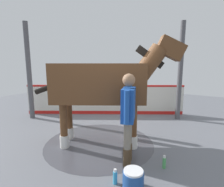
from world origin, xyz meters
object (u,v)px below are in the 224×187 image
Objects in this scene: handler at (128,113)px; horse at (104,84)px; wash_bucket at (133,179)px; bottle_shampoo at (115,177)px; bottle_spray at (164,162)px.

horse is at bearing -49.07° from handler.
handler is at bearing -146.98° from wash_bucket.
horse reaches higher than bottle_shampoo.
horse is 1.77× the size of handler.
handler is 5.24× the size of wash_bucket.
bottle_shampoo is 1.02× the size of bottle_spray.
wash_bucket is at bearing 102.97° from handler.
bottle_shampoo is 0.99m from bottle_spray.
handler is 1.08m from bottle_shampoo.
wash_bucket reaches higher than bottle_spray.
horse reaches higher than wash_bucket.
horse is 12.05× the size of bottle_shampoo.
horse is at bearing -130.81° from wash_bucket.
handler is (0.47, 0.84, -0.43)m from horse.
bottle_shampoo is (1.11, 0.94, -1.30)m from horse.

